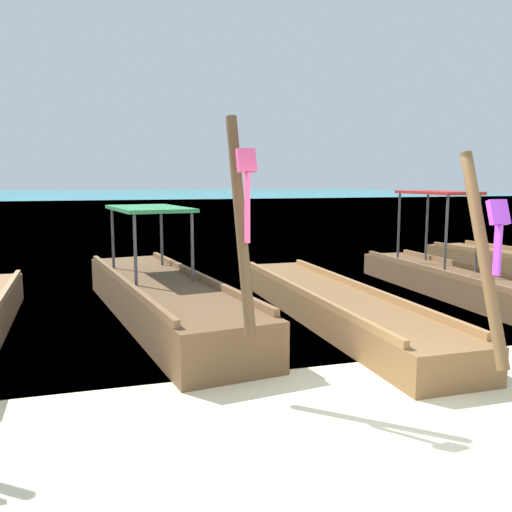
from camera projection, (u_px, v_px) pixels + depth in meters
ground at (405, 455)px, 4.53m from camera, size 120.00×120.00×0.00m
sea_water at (110, 199)px, 63.46m from camera, size 120.00×120.00×0.00m
longtail_boat_pink_ribbon at (163, 298)px, 8.83m from camera, size 2.16×6.61×2.95m
longtail_boat_violet_ribbon at (335, 306)px, 8.80m from camera, size 1.15×7.06×2.56m
longtail_boat_blue_ribbon at (455, 280)px, 10.69m from camera, size 1.13×6.15×2.49m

